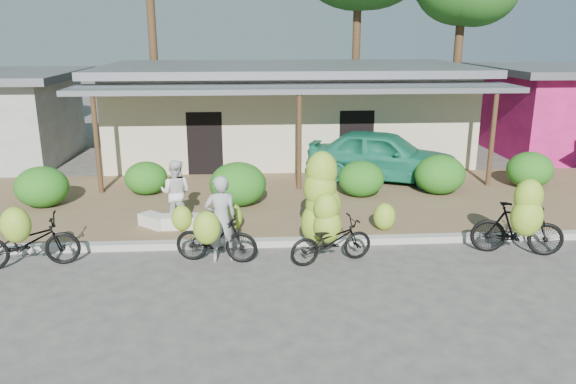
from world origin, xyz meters
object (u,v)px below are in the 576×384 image
bike_left (215,237)px  bike_right (520,223)px  sack_near (181,222)px  bystander (176,192)px  bike_far_left (25,240)px  bike_center (325,216)px  teal_van (382,155)px  sack_far (154,221)px  vendor (221,219)px

bike_left → bike_right: bearing=-79.6°
bike_right → sack_near: bike_right is taller
bystander → bike_right: bearing=175.7°
bike_far_left → bike_right: 9.88m
bike_left → bike_center: bike_center is taller
bike_right → bystander: bearing=87.5°
bike_center → sack_near: bearing=46.6°
bike_far_left → bike_left: bike_far_left is taller
bike_center → teal_van: bearing=-39.6°
bike_left → bystander: bystander is taller
bike_left → bike_right: 6.21m
bike_right → sack_far: bike_right is taller
bike_right → bystander: 7.56m
bike_right → sack_far: (-7.73, 2.09, -0.48)m
bike_center → vendor: size_ratio=1.22×
teal_van → bike_far_left: bearing=149.0°
bike_far_left → sack_far: size_ratio=2.78×
bike_right → vendor: (-6.08, 0.23, 0.15)m
sack_far → bike_center: bearing=-25.5°
sack_near → teal_van: 6.96m
bike_center → teal_van: (2.51, 5.68, 0.00)m
teal_van → bike_left: bearing=165.3°
bike_center → vendor: bearing=76.2°
bystander → bike_left: bearing=128.2°
bike_far_left → bike_center: bearing=-98.4°
bike_far_left → teal_van: size_ratio=0.47×
sack_near → bystander: bystander is taller
vendor → teal_van: size_ratio=0.40×
bike_left → sack_far: bearing=48.5°
sack_near → teal_van: (5.64, 4.04, 0.61)m
teal_van → sack_far: bearing=146.0°
bike_far_left → bike_right: size_ratio=1.08×
bike_far_left → vendor: (3.80, 0.12, 0.31)m
bike_center → teal_van: size_ratio=0.49×
bike_left → bystander: bearing=36.5°
bike_right → bystander: bike_right is taller
sack_far → teal_van: teal_van is taller
bike_left → sack_far: 2.54m
bike_far_left → bike_center: (5.91, 0.19, 0.30)m
sack_far → teal_van: size_ratio=0.17×
bike_left → sack_far: bike_left is taller
bike_right → teal_van: 6.16m
bike_left → bike_right: size_ratio=0.90×
bike_center → sack_near: 3.58m
sack_near → teal_van: bearing=35.6°
bike_right → bystander: size_ratio=1.25×
sack_far → bystander: size_ratio=0.48×
bike_far_left → bike_left: (3.67, -0.02, -0.01)m
sack_near → vendor: 2.09m
sack_far → vendor: size_ratio=0.42×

